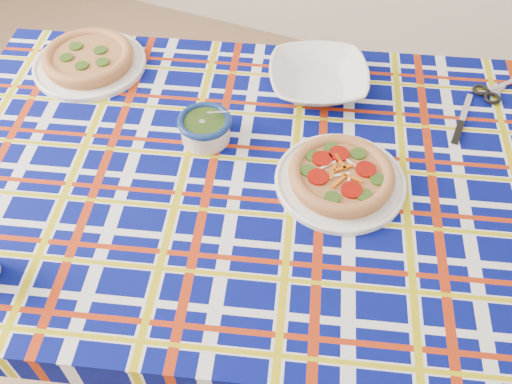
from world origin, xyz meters
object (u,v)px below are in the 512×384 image
at_px(main_focaccia_plate, 341,175).
at_px(serving_bowl, 318,79).
at_px(pesto_bowl, 205,126).
at_px(dining_table, 266,195).

xyz_separation_m(main_focaccia_plate, serving_bowl, (-0.16, 0.31, 0.00)).
relative_size(main_focaccia_plate, pesto_bowl, 2.35).
distance_m(dining_table, pesto_bowl, 0.23).
bearing_deg(main_focaccia_plate, dining_table, -167.76).
bearing_deg(serving_bowl, main_focaccia_plate, -62.59).
relative_size(main_focaccia_plate, serving_bowl, 1.19).
distance_m(main_focaccia_plate, serving_bowl, 0.35).
bearing_deg(pesto_bowl, dining_table, -16.30).
relative_size(pesto_bowl, serving_bowl, 0.51).
bearing_deg(dining_table, serving_bowl, 71.52).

